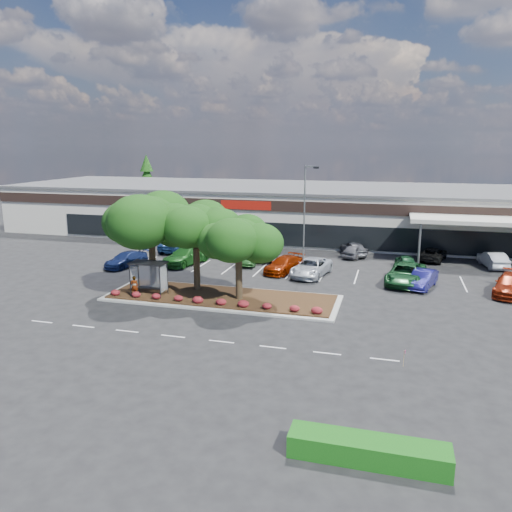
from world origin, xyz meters
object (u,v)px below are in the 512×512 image
(light_pole, at_px, (305,228))
(car_1, at_px, (186,256))
(car_0, at_px, (126,259))
(survey_stake, at_px, (404,356))

(light_pole, xyz_separation_m, car_1, (-12.05, 1.18, -3.54))
(light_pole, bearing_deg, car_0, -175.46)
(car_0, bearing_deg, car_1, 41.04)
(car_1, bearing_deg, car_0, -139.35)
(light_pole, distance_m, car_1, 12.61)
(car_1, bearing_deg, light_pole, 9.13)
(light_pole, height_order, car_1, light_pole)
(light_pole, relative_size, car_0, 2.05)
(survey_stake, distance_m, car_0, 30.35)
(survey_stake, height_order, car_1, car_1)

